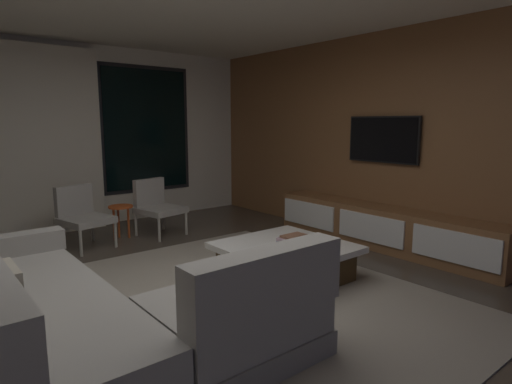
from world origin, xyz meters
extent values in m
plane|color=#473D33|center=(0.00, 0.00, 0.00)|extent=(9.20, 9.20, 0.00)
cube|color=silver|center=(0.00, 3.66, 1.35)|extent=(6.60, 0.12, 2.70)
cube|color=black|center=(1.30, 3.60, 1.45)|extent=(1.52, 0.02, 2.02)
cube|color=black|center=(1.30, 3.58, 1.45)|extent=(1.40, 0.03, 1.90)
cube|color=beige|center=(-0.55, 3.48, 1.30)|extent=(2.10, 0.12, 2.60)
cube|color=brown|center=(3.06, 0.00, 1.35)|extent=(0.12, 7.80, 2.70)
cube|color=gray|center=(0.35, -0.10, 0.01)|extent=(3.20, 3.80, 0.01)
cube|color=gray|center=(-1.16, 0.03, 0.09)|extent=(0.90, 2.50, 0.18)
cube|color=#9E9991|center=(-1.16, 0.03, 0.30)|extent=(0.86, 2.42, 0.24)
cube|color=#9E9991|center=(-1.16, 1.18, 0.51)|extent=(0.90, 0.20, 0.18)
cube|color=gray|center=(-0.18, -0.77, 0.09)|extent=(1.10, 0.90, 0.18)
cube|color=#9E9991|center=(-0.18, -0.77, 0.30)|extent=(1.07, 0.86, 0.24)
cube|color=#9E9991|center=(-0.18, -1.12, 0.62)|extent=(1.10, 0.20, 0.40)
cube|color=#B2A893|center=(-1.39, -0.27, 0.58)|extent=(0.10, 0.36, 0.36)
cube|color=#402C14|center=(1.08, 0.05, 0.15)|extent=(1.00, 1.00, 0.30)
cube|color=white|center=(1.08, 0.05, 0.33)|extent=(1.16, 1.16, 0.06)
cube|color=#4F6096|center=(1.17, 0.02, 0.37)|extent=(0.29, 0.20, 0.03)
cube|color=gray|center=(1.16, 0.03, 0.40)|extent=(0.26, 0.20, 0.03)
cube|color=brown|center=(1.18, 0.04, 0.43)|extent=(0.25, 0.15, 0.02)
cylinder|color=#B2ADA0|center=(1.20, 2.20, 0.18)|extent=(0.04, 0.04, 0.36)
cylinder|color=#B2ADA0|center=(0.73, 2.10, 0.18)|extent=(0.04, 0.04, 0.36)
cylinder|color=#B2ADA0|center=(1.09, 2.69, 0.18)|extent=(0.04, 0.04, 0.36)
cylinder|color=#B2ADA0|center=(0.62, 2.59, 0.18)|extent=(0.04, 0.04, 0.36)
cube|color=#9E9991|center=(0.91, 2.40, 0.36)|extent=(0.65, 0.66, 0.08)
cube|color=#9E9991|center=(0.86, 2.63, 0.59)|extent=(0.49, 0.18, 0.38)
cylinder|color=#B2ADA0|center=(0.19, 2.23, 0.18)|extent=(0.04, 0.04, 0.36)
cylinder|color=#B2ADA0|center=(-0.28, 2.10, 0.18)|extent=(0.04, 0.04, 0.36)
cylinder|color=#B2ADA0|center=(0.06, 2.71, 0.18)|extent=(0.04, 0.04, 0.36)
cylinder|color=#B2ADA0|center=(-0.40, 2.59, 0.18)|extent=(0.04, 0.04, 0.36)
cube|color=#9E9991|center=(-0.11, 2.41, 0.36)|extent=(0.66, 0.68, 0.08)
cube|color=#9E9991|center=(-0.17, 2.64, 0.59)|extent=(0.49, 0.20, 0.38)
cylinder|color=#BF4C1E|center=(0.30, 2.55, 0.23)|extent=(0.03, 0.03, 0.46)
cylinder|color=#BF4C1E|center=(0.50, 2.55, 0.23)|extent=(0.03, 0.03, 0.46)
cylinder|color=#BF4C1E|center=(0.40, 2.65, 0.23)|extent=(0.03, 0.03, 0.46)
cylinder|color=#BF4C1E|center=(0.40, 2.55, 0.45)|extent=(0.32, 0.32, 0.02)
cube|color=brown|center=(2.78, 0.10, 0.26)|extent=(0.44, 3.10, 0.52)
cube|color=white|center=(2.55, -0.94, 0.29)|extent=(0.02, 0.93, 0.33)
cube|color=white|center=(2.55, 0.10, 0.29)|extent=(0.02, 0.93, 0.33)
cube|color=white|center=(2.55, 1.15, 0.29)|extent=(0.02, 0.93, 0.33)
cube|color=#352214|center=(2.74, -0.75, 0.12)|extent=(0.33, 0.68, 0.19)
cube|color=silver|center=(2.74, -1.01, 0.11)|extent=(0.03, 0.04, 0.17)
cube|color=slate|center=(2.74, -0.88, 0.10)|extent=(0.03, 0.04, 0.15)
cube|color=#60CDB7|center=(2.74, -0.75, 0.10)|extent=(0.03, 0.04, 0.14)
cube|color=#CF546E|center=(2.74, -0.62, 0.11)|extent=(0.03, 0.04, 0.18)
cube|color=#414D8F|center=(2.74, -0.49, 0.10)|extent=(0.03, 0.04, 0.16)
cube|color=black|center=(2.95, 0.25, 1.35)|extent=(0.04, 1.01, 0.59)
cube|color=black|center=(2.95, 0.25, 1.35)|extent=(0.05, 0.97, 0.55)
camera|label=1|loc=(-1.76, -2.96, 1.56)|focal=30.08mm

